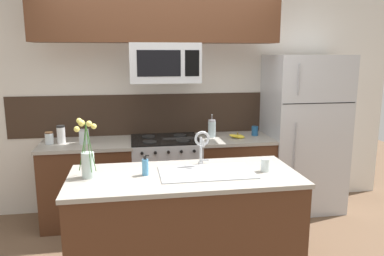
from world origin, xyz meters
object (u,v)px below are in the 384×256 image
storage_jar_tall (49,138)px  flower_vase (87,160)px  storage_jar_medium (61,134)px  coffee_tin (255,131)px  refrigerator (302,133)px  sink_faucet (202,143)px  french_press (212,128)px  dish_soap_bottle (145,167)px  drinking_glass (265,165)px  microwave (164,63)px  stove_range (166,178)px  banana_bunch (238,136)px  storage_jar_short (84,137)px

storage_jar_tall → flower_vase: (0.52, -1.21, 0.08)m
storage_jar_medium → coffee_tin: 2.19m
refrigerator → sink_faucet: bearing=-143.7°
storage_jar_tall → refrigerator: bearing=0.4°
storage_jar_tall → flower_vase: 1.32m
french_press → flower_vase: bearing=-134.9°
dish_soap_bottle → drinking_glass: size_ratio=1.56×
microwave → refrigerator: bearing=1.4°
coffee_tin → sink_faucet: 1.39m
storage_jar_tall → storage_jar_medium: 0.13m
microwave → flower_vase: (-0.72, -1.19, -0.71)m
stove_range → storage_jar_tall: storage_jar_tall is taller
refrigerator → storage_jar_medium: (-2.77, -0.01, 0.08)m
stove_range → storage_jar_tall: size_ratio=7.13×
microwave → sink_faucet: (0.22, -1.02, -0.65)m
stove_range → microwave: bearing=-89.8°
sink_faucet → drinking_glass: bearing=-27.8°
storage_jar_tall → flower_vase: flower_vase is taller
sink_faucet → dish_soap_bottle: sink_faucet is taller
banana_bunch → drinking_glass: 1.24m
drinking_glass → flower_vase: 1.42m
banana_bunch → sink_faucet: bearing=-121.8°
sink_faucet → dish_soap_bottle: (-0.49, -0.19, -0.13)m
french_press → banana_bunch: bearing=-23.6°
sink_faucet → french_press: bearing=73.2°
microwave → banana_bunch: (0.82, -0.04, -0.83)m
banana_bunch → drinking_glass: size_ratio=1.80×
stove_range → flower_vase: bearing=-120.7°
microwave → storage_jar_medium: bearing=178.4°
sink_faucet → banana_bunch: bearing=58.2°
microwave → refrigerator: size_ratio=0.40×
flower_vase → coffee_tin: bearing=35.2°
coffee_tin → drinking_glass: coffee_tin is taller
dish_soap_bottle → stove_range: bearing=77.3°
drinking_glass → dish_soap_bottle: bearing=176.2°
refrigerator → drinking_glass: 1.62m
refrigerator → coffee_tin: (-0.59, 0.03, 0.04)m
storage_jar_short → coffee_tin: (1.94, 0.09, -0.02)m
stove_range → refrigerator: (1.65, 0.02, 0.46)m
refrigerator → banana_bunch: (-0.83, -0.08, 0.01)m
refrigerator → dish_soap_bottle: size_ratio=11.19×
stove_range → sink_faucet: size_ratio=3.04×
microwave → storage_jar_tall: microwave is taller
microwave → banana_bunch: microwave is taller
storage_jar_medium → storage_jar_short: size_ratio=1.27×
coffee_tin → drinking_glass: 1.39m
stove_range → storage_jar_medium: (-1.12, 0.01, 0.55)m
storage_jar_medium → coffee_tin: size_ratio=1.78×
refrigerator → sink_faucet: refrigerator is taller
refrigerator → flower_vase: 2.67m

